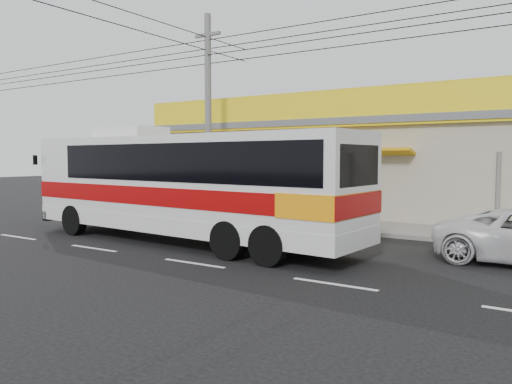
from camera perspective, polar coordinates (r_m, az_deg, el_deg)
ground at (r=15.35m, az=-1.04°, el=-6.52°), size 120.00×120.00×0.00m
sidewalk at (r=20.53m, az=8.35°, el=-3.67°), size 30.00×3.20×0.15m
lane_markings at (r=13.39m, az=-7.07°, el=-8.11°), size 50.00×0.12×0.01m
storefront_building at (r=25.51m, az=13.57°, el=2.76°), size 22.60×9.20×5.70m
coach_bus at (r=16.21m, az=-7.86°, el=1.34°), size 12.65×3.56×3.85m
motorbike_red at (r=24.04m, az=-11.10°, el=-1.11°), size 2.17×1.59×1.09m
motorbike_dark at (r=23.61m, az=-6.92°, el=-1.21°), size 1.79×0.74×1.04m
utility_pole at (r=23.33m, az=-5.53°, el=15.80°), size 34.00×14.00×9.19m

